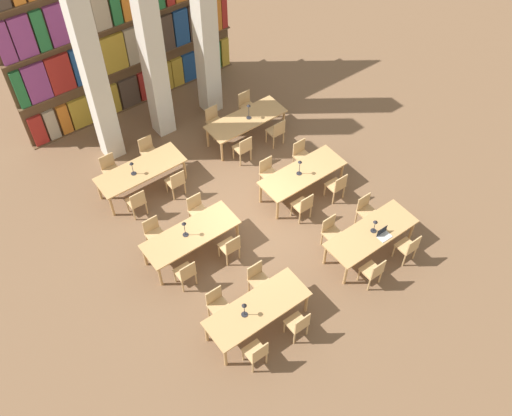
% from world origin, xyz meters
% --- Properties ---
extents(ground_plane, '(40.00, 40.00, 0.00)m').
position_xyz_m(ground_plane, '(0.00, 0.00, 0.00)').
color(ground_plane, brown).
extents(bookshelf_bank, '(6.88, 0.35, 5.50)m').
position_xyz_m(bookshelf_bank, '(0.01, 5.88, 2.69)').
color(bookshelf_bank, brown).
rests_on(bookshelf_bank, ground_plane).
extents(pillar_left, '(0.52, 0.52, 6.00)m').
position_xyz_m(pillar_left, '(-1.67, 4.30, 3.00)').
color(pillar_left, beige).
rests_on(pillar_left, ground_plane).
extents(pillar_center, '(0.52, 0.52, 6.00)m').
position_xyz_m(pillar_center, '(0.00, 4.30, 3.00)').
color(pillar_center, beige).
rests_on(pillar_center, ground_plane).
extents(pillar_right, '(0.52, 0.52, 6.00)m').
position_xyz_m(pillar_right, '(1.67, 4.30, 3.00)').
color(pillar_right, beige).
rests_on(pillar_right, ground_plane).
extents(reading_table_0, '(2.34, 0.87, 0.73)m').
position_xyz_m(reading_table_0, '(-1.68, -2.57, 0.66)').
color(reading_table_0, tan).
rests_on(reading_table_0, ground_plane).
extents(chair_0, '(0.42, 0.40, 0.89)m').
position_xyz_m(chair_0, '(-2.24, -3.29, 0.49)').
color(chair_0, tan).
rests_on(chair_0, ground_plane).
extents(chair_1, '(0.42, 0.40, 0.89)m').
position_xyz_m(chair_1, '(-2.24, -1.85, 0.49)').
color(chair_1, tan).
rests_on(chair_1, ground_plane).
extents(chair_2, '(0.42, 0.40, 0.89)m').
position_xyz_m(chair_2, '(-1.13, -3.29, 0.49)').
color(chair_2, tan).
rests_on(chair_2, ground_plane).
extents(chair_3, '(0.42, 0.40, 0.89)m').
position_xyz_m(chair_3, '(-1.13, -1.85, 0.49)').
color(chair_3, tan).
rests_on(chair_3, ground_plane).
extents(desk_lamp_0, '(0.14, 0.14, 0.43)m').
position_xyz_m(desk_lamp_0, '(-2.00, -2.54, 1.02)').
color(desk_lamp_0, '#232328').
rests_on(desk_lamp_0, reading_table_0).
extents(reading_table_1, '(2.34, 0.87, 0.73)m').
position_xyz_m(reading_table_1, '(1.70, -2.54, 0.66)').
color(reading_table_1, tan).
rests_on(reading_table_1, ground_plane).
extents(chair_4, '(0.42, 0.40, 0.89)m').
position_xyz_m(chair_4, '(1.10, -3.26, 0.49)').
color(chair_4, tan).
rests_on(chair_4, ground_plane).
extents(chair_5, '(0.42, 0.40, 0.89)m').
position_xyz_m(chair_5, '(1.10, -1.82, 0.49)').
color(chair_5, tan).
rests_on(chair_5, ground_plane).
extents(chair_6, '(0.42, 0.40, 0.89)m').
position_xyz_m(chair_6, '(2.25, -3.26, 0.49)').
color(chair_6, tan).
rests_on(chair_6, ground_plane).
extents(chair_7, '(0.42, 0.40, 0.89)m').
position_xyz_m(chair_7, '(2.25, -1.82, 0.49)').
color(chair_7, tan).
rests_on(chair_7, ground_plane).
extents(desk_lamp_1, '(0.14, 0.14, 0.39)m').
position_xyz_m(desk_lamp_1, '(1.76, -2.53, 0.99)').
color(desk_lamp_1, '#232328').
rests_on(desk_lamp_1, reading_table_1).
extents(laptop, '(0.32, 0.22, 0.21)m').
position_xyz_m(laptop, '(1.85, -2.78, 0.77)').
color(laptop, silver).
rests_on(laptop, reading_table_1).
extents(reading_table_2, '(2.34, 0.87, 0.73)m').
position_xyz_m(reading_table_2, '(-1.75, -0.02, 0.66)').
color(reading_table_2, tan).
rests_on(reading_table_2, ground_plane).
extents(chair_8, '(0.42, 0.40, 0.89)m').
position_xyz_m(chair_8, '(-2.35, -0.74, 0.49)').
color(chair_8, tan).
rests_on(chair_8, ground_plane).
extents(chair_9, '(0.42, 0.40, 0.89)m').
position_xyz_m(chair_9, '(-2.35, 0.70, 0.49)').
color(chair_9, tan).
rests_on(chair_9, ground_plane).
extents(chair_10, '(0.42, 0.40, 0.89)m').
position_xyz_m(chair_10, '(-1.12, -0.74, 0.49)').
color(chair_10, tan).
rests_on(chair_10, ground_plane).
extents(chair_11, '(0.42, 0.40, 0.89)m').
position_xyz_m(chair_11, '(-1.12, 0.70, 0.49)').
color(chair_11, tan).
rests_on(chair_11, ground_plane).
extents(desk_lamp_2, '(0.14, 0.14, 0.48)m').
position_xyz_m(desk_lamp_2, '(-1.86, 0.01, 1.05)').
color(desk_lamp_2, '#232328').
rests_on(desk_lamp_2, reading_table_2).
extents(reading_table_3, '(2.34, 0.87, 0.73)m').
position_xyz_m(reading_table_3, '(1.65, -0.05, 0.66)').
color(reading_table_3, tan).
rests_on(reading_table_3, ground_plane).
extents(chair_12, '(0.42, 0.40, 0.89)m').
position_xyz_m(chair_12, '(1.09, -0.77, 0.49)').
color(chair_12, tan).
rests_on(chair_12, ground_plane).
extents(chair_13, '(0.42, 0.40, 0.89)m').
position_xyz_m(chair_13, '(1.09, 0.66, 0.49)').
color(chair_13, tan).
rests_on(chair_13, ground_plane).
extents(chair_14, '(0.42, 0.40, 0.89)m').
position_xyz_m(chair_14, '(2.22, -0.77, 0.49)').
color(chair_14, tan).
rests_on(chair_14, ground_plane).
extents(chair_15, '(0.42, 0.40, 0.89)m').
position_xyz_m(chair_15, '(2.22, 0.66, 0.49)').
color(chair_15, tan).
rests_on(chair_15, ground_plane).
extents(desk_lamp_3, '(0.14, 0.14, 0.48)m').
position_xyz_m(desk_lamp_3, '(1.55, -0.03, 1.05)').
color(desk_lamp_3, '#232328').
rests_on(desk_lamp_3, reading_table_3).
extents(reading_table_4, '(2.34, 0.87, 0.73)m').
position_xyz_m(reading_table_4, '(-1.65, 2.55, 0.66)').
color(reading_table_4, tan).
rests_on(reading_table_4, ground_plane).
extents(chair_16, '(0.42, 0.40, 0.89)m').
position_xyz_m(chair_16, '(-2.20, 1.83, 0.49)').
color(chair_16, tan).
rests_on(chair_16, ground_plane).
extents(chair_17, '(0.42, 0.40, 0.89)m').
position_xyz_m(chair_17, '(-2.20, 3.27, 0.49)').
color(chair_17, tan).
rests_on(chair_17, ground_plane).
extents(chair_18, '(0.42, 0.40, 0.89)m').
position_xyz_m(chair_18, '(-1.04, 1.83, 0.49)').
color(chair_18, tan).
rests_on(chair_18, ground_plane).
extents(chair_19, '(0.42, 0.40, 0.89)m').
position_xyz_m(chair_19, '(-1.04, 3.27, 0.49)').
color(chair_19, tan).
rests_on(chair_19, ground_plane).
extents(desk_lamp_4, '(0.14, 0.14, 0.42)m').
position_xyz_m(desk_lamp_4, '(-1.87, 2.51, 1.01)').
color(desk_lamp_4, '#232328').
rests_on(desk_lamp_4, reading_table_4).
extents(reading_table_5, '(2.34, 0.87, 0.73)m').
position_xyz_m(reading_table_5, '(1.72, 2.53, 0.66)').
color(reading_table_5, tan).
rests_on(reading_table_5, ground_plane).
extents(chair_20, '(0.42, 0.40, 0.89)m').
position_xyz_m(chair_20, '(1.10, 1.81, 0.49)').
color(chair_20, tan).
rests_on(chair_20, ground_plane).
extents(chair_21, '(0.42, 0.40, 0.89)m').
position_xyz_m(chair_21, '(1.10, 3.25, 0.49)').
color(chair_21, tan).
rests_on(chair_21, ground_plane).
extents(chair_22, '(0.42, 0.40, 0.89)m').
position_xyz_m(chair_22, '(2.26, 1.81, 0.49)').
color(chair_22, tan).
rests_on(chair_22, ground_plane).
extents(chair_23, '(0.42, 0.40, 0.89)m').
position_xyz_m(chair_23, '(2.26, 3.25, 0.49)').
color(chair_23, tan).
rests_on(chair_23, ground_plane).
extents(desk_lamp_5, '(0.14, 0.14, 0.50)m').
position_xyz_m(desk_lamp_5, '(1.80, 2.51, 1.06)').
color(desk_lamp_5, '#232328').
rests_on(desk_lamp_5, reading_table_5).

